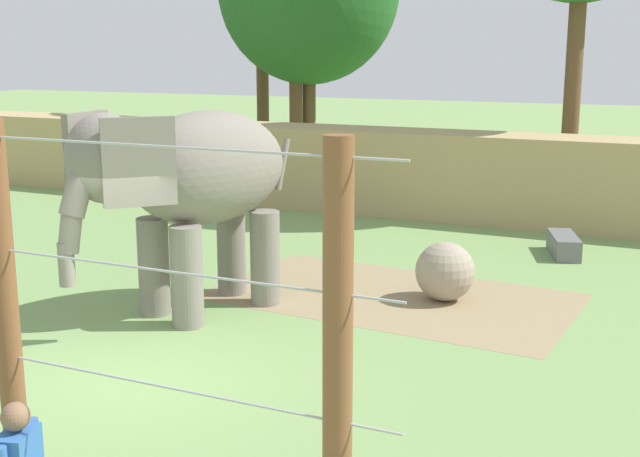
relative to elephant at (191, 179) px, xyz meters
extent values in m
plane|color=#759956|center=(0.70, -2.66, -2.23)|extent=(120.00, 120.00, 0.00)
cube|color=#937F5B|center=(2.66, 2.25, -2.23)|extent=(6.38, 3.99, 0.01)
cube|color=tan|center=(0.70, 9.52, -1.14)|extent=(36.00, 1.80, 2.19)
cylinder|color=gray|center=(0.26, -0.59, -1.43)|extent=(0.50, 0.50, 1.60)
cylinder|color=gray|center=(-0.57, -0.30, -1.43)|extent=(0.50, 0.50, 1.60)
cylinder|color=gray|center=(0.80, 0.96, -1.43)|extent=(0.50, 0.50, 1.60)
cylinder|color=gray|center=(-0.03, 1.25, -1.43)|extent=(0.50, 0.50, 1.60)
ellipsoid|color=gray|center=(0.12, 0.33, 0.15)|extent=(2.50, 3.34, 1.83)
ellipsoid|color=gray|center=(-0.50, -1.43, 0.47)|extent=(1.56, 1.49, 1.32)
cube|color=gray|center=(0.19, -1.55, 0.47)|extent=(0.80, 0.82, 1.26)
cube|color=gray|center=(-1.11, -1.10, 0.47)|extent=(0.22, 1.04, 1.26)
cylinder|color=gray|center=(-0.66, -1.90, 0.00)|extent=(0.53, 0.65, 0.72)
cylinder|color=gray|center=(-0.71, -2.03, -0.50)|extent=(0.42, 0.48, 0.67)
cylinder|color=gray|center=(-0.74, -2.11, -0.97)|extent=(0.30, 0.30, 0.63)
cylinder|color=gray|center=(0.66, 1.90, 0.04)|extent=(0.22, 0.37, 0.92)
sphere|color=gray|center=(3.53, 2.41, -1.72)|extent=(1.03, 1.03, 1.03)
cylinder|color=brown|center=(1.97, -5.87, -0.38)|extent=(0.22, 0.22, 3.69)
cylinder|color=brown|center=(5.10, -5.87, -0.38)|extent=(0.22, 0.22, 3.69)
sphere|color=#846047|center=(2.82, -6.67, -0.67)|extent=(0.22, 0.22, 0.22)
cylinder|color=#3366B2|center=(2.76, -6.44, -1.07)|extent=(0.11, 0.11, 0.54)
cube|color=slate|center=(4.90, 6.55, -2.01)|extent=(0.91, 1.49, 0.44)
cylinder|color=brown|center=(-5.01, 13.90, 0.25)|extent=(0.44, 0.44, 4.96)
cylinder|color=brown|center=(-4.73, 14.35, -0.39)|extent=(0.44, 0.44, 3.68)
cylinder|color=brown|center=(4.17, 11.73, 0.75)|extent=(0.44, 0.44, 5.95)
cylinder|color=brown|center=(-7.12, 15.48, 0.79)|extent=(0.44, 0.44, 6.05)
camera|label=1|loc=(7.29, -10.93, 2.02)|focal=46.33mm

